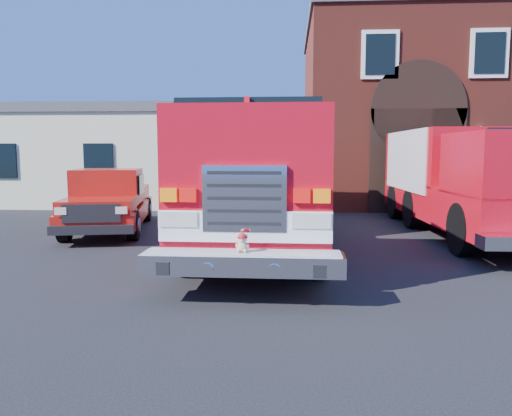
# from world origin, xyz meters

# --- Properties ---
(ground) EXTENTS (100.00, 100.00, 0.00)m
(ground) POSITION_xyz_m (0.00, 0.00, 0.00)
(ground) COLOR black
(ground) RESTS_ON ground
(parking_stripe_mid) EXTENTS (0.12, 3.00, 0.01)m
(parking_stripe_mid) POSITION_xyz_m (6.50, 4.00, 0.00)
(parking_stripe_mid) COLOR yellow
(parking_stripe_mid) RESTS_ON ground
(parking_stripe_far) EXTENTS (0.12, 3.00, 0.01)m
(parking_stripe_far) POSITION_xyz_m (6.50, 7.00, 0.00)
(parking_stripe_far) COLOR yellow
(parking_stripe_far) RESTS_ON ground
(fire_station) EXTENTS (15.20, 10.20, 8.45)m
(fire_station) POSITION_xyz_m (8.99, 13.98, 4.25)
(fire_station) COLOR maroon
(fire_station) RESTS_ON ground
(side_building) EXTENTS (10.20, 8.20, 4.35)m
(side_building) POSITION_xyz_m (-9.00, 13.00, 2.20)
(side_building) COLOR beige
(side_building) RESTS_ON ground
(fire_engine) EXTENTS (3.13, 10.73, 3.29)m
(fire_engine) POSITION_xyz_m (-0.02, 2.31, 1.71)
(fire_engine) COLOR black
(fire_engine) RESTS_ON ground
(pickup_truck) EXTENTS (3.07, 5.96, 1.86)m
(pickup_truck) POSITION_xyz_m (-4.75, 3.98, 0.88)
(pickup_truck) COLOR black
(pickup_truck) RESTS_ON ground
(secondary_truck) EXTENTS (3.14, 9.39, 3.02)m
(secondary_truck) POSITION_xyz_m (5.72, 4.11, 1.65)
(secondary_truck) COLOR black
(secondary_truck) RESTS_ON ground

